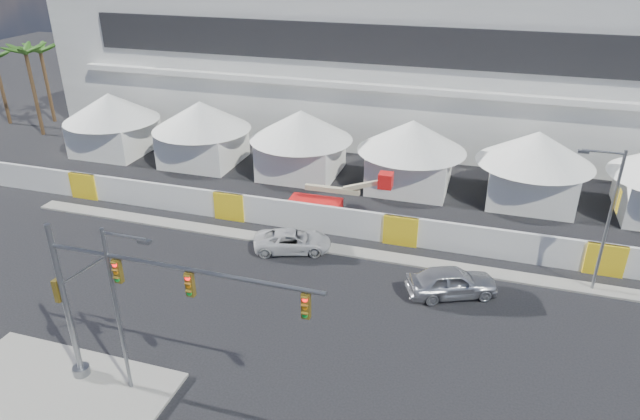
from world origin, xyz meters
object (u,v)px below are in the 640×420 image
(pickup_curb, at_px, (293,241))
(boom_lift, at_px, (325,203))
(sedan_silver, at_px, (452,282))
(streetlight_median, at_px, (120,302))
(traffic_mast, at_px, (115,304))
(streetlight_curb, at_px, (607,212))

(pickup_curb, bearing_deg, boom_lift, -24.12)
(sedan_silver, height_order, streetlight_median, streetlight_median)
(sedan_silver, xyz_separation_m, pickup_curb, (-10.06, 2.05, -0.18))
(traffic_mast, xyz_separation_m, streetlight_median, (0.29, -0.02, 0.19))
(traffic_mast, height_order, streetlight_curb, streetlight_curb)
(boom_lift, bearing_deg, traffic_mast, -100.82)
(streetlight_median, distance_m, boom_lift, 19.58)
(sedan_silver, distance_m, boom_lift, 12.11)
(streetlight_curb, bearing_deg, sedan_silver, -158.70)
(traffic_mast, relative_size, boom_lift, 1.63)
(boom_lift, bearing_deg, streetlight_median, -99.97)
(streetlight_median, bearing_deg, traffic_mast, 176.56)
(streetlight_median, relative_size, streetlight_curb, 0.95)
(sedan_silver, relative_size, streetlight_curb, 0.60)
(traffic_mast, bearing_deg, pickup_curb, 78.73)
(pickup_curb, distance_m, traffic_mast, 14.41)
(streetlight_median, bearing_deg, pickup_curb, 79.91)
(traffic_mast, height_order, boom_lift, traffic_mast)
(traffic_mast, distance_m, streetlight_median, 0.34)
(sedan_silver, distance_m, traffic_mast, 17.62)
(boom_lift, bearing_deg, pickup_curb, -96.50)
(pickup_curb, height_order, streetlight_curb, streetlight_curb)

